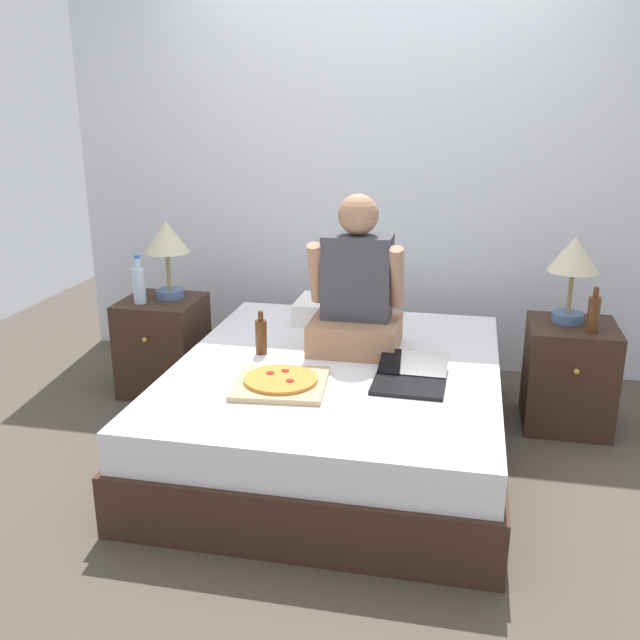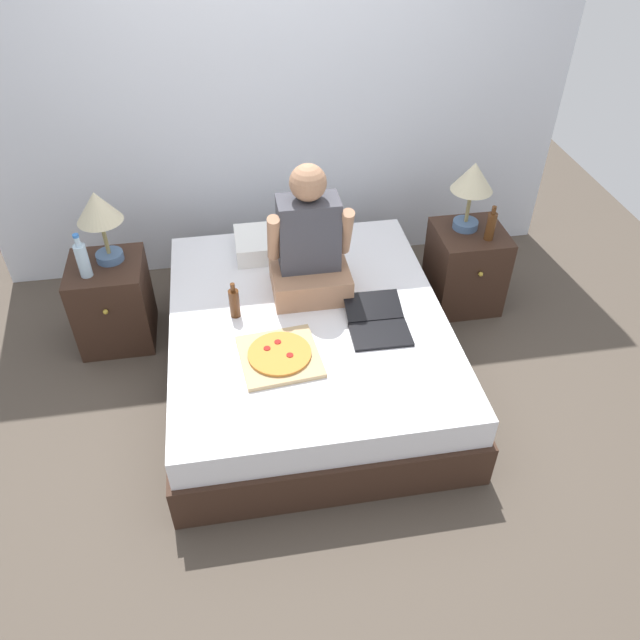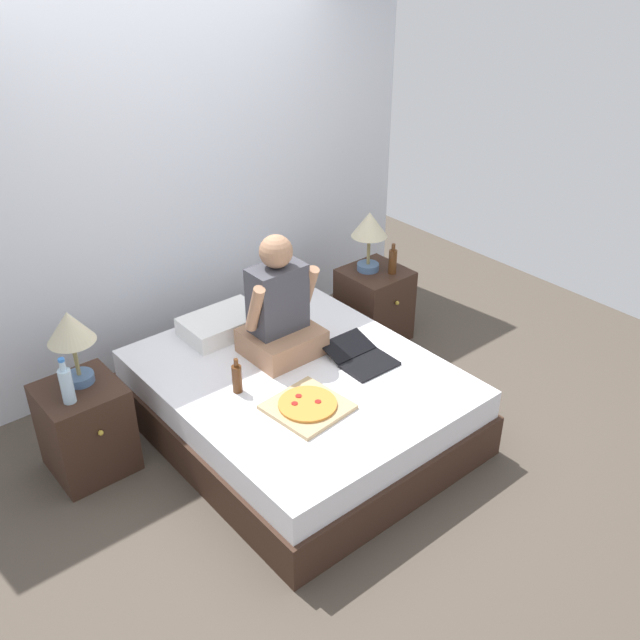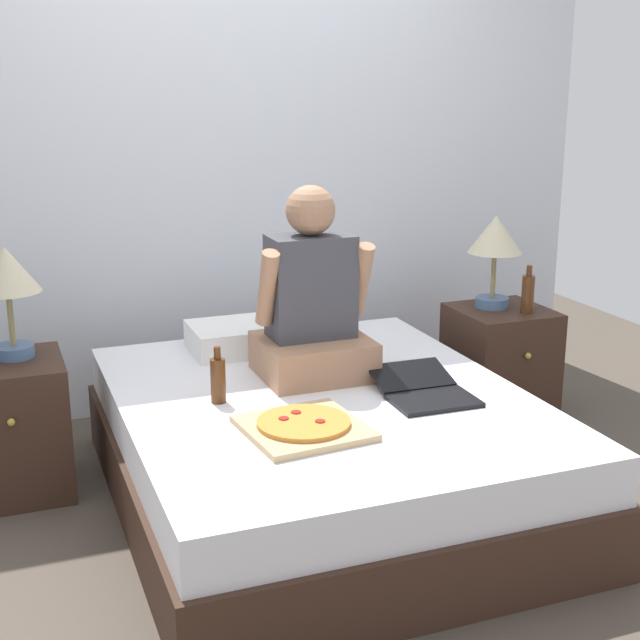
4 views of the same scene
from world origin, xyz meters
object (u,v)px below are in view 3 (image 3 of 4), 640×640
at_px(beer_bottle, 393,261).
at_px(lamp_on_left_nightstand, 70,332).
at_px(bed, 299,401).
at_px(water_bottle, 67,385).
at_px(nightstand_left, 86,428).
at_px(laptop, 362,359).
at_px(person_seated, 279,311).
at_px(lamp_on_right_nightstand, 369,229).
at_px(nightstand_right, 374,304).
at_px(beer_bottle_on_bed, 237,378).
at_px(pizza_box, 308,406).

bearing_deg(beer_bottle, lamp_on_left_nightstand, 176.29).
distance_m(bed, water_bottle, 1.37).
height_order(nightstand_left, laptop, nightstand_left).
bearing_deg(person_seated, lamp_on_right_nightstand, 17.55).
xyz_separation_m(nightstand_right, laptop, (-0.78, -0.70, 0.19)).
bearing_deg(laptop, beer_bottle_on_bed, 162.99).
xyz_separation_m(nightstand_left, pizza_box, (0.95, -0.85, 0.19)).
height_order(bed, beer_bottle, beer_bottle).
relative_size(lamp_on_left_nightstand, pizza_box, 1.03).
distance_m(bed, nightstand_left, 1.26).
relative_size(water_bottle, lamp_on_right_nightstand, 0.61).
distance_m(nightstand_left, lamp_on_left_nightstand, 0.61).
distance_m(lamp_on_left_nightstand, water_bottle, 0.28).
distance_m(bed, pizza_box, 0.45).
relative_size(nightstand_left, lamp_on_left_nightstand, 1.24).
height_order(nightstand_right, pizza_box, nightstand_right).
xyz_separation_m(lamp_on_left_nightstand, laptop, (1.46, -0.75, -0.41)).
distance_m(nightstand_right, beer_bottle, 0.39).
xyz_separation_m(bed, nightstand_left, (-1.14, 0.53, 0.06)).
height_order(lamp_on_left_nightstand, beer_bottle_on_bed, lamp_on_left_nightstand).
bearing_deg(laptop, nightstand_right, 42.02).
relative_size(nightstand_left, pizza_box, 1.28).
bearing_deg(beer_bottle, person_seated, -170.93).
bearing_deg(nightstand_left, beer_bottle_on_bed, -32.13).
bearing_deg(water_bottle, person_seated, -8.72).
bearing_deg(nightstand_left, laptop, -24.95).
distance_m(water_bottle, lamp_on_right_nightstand, 2.35).
bearing_deg(pizza_box, beer_bottle_on_bed, 117.74).
bearing_deg(laptop, beer_bottle, 35.32).
relative_size(lamp_on_right_nightstand, person_seated, 0.58).
relative_size(bed, laptop, 4.51).
distance_m(bed, lamp_on_left_nightstand, 1.41).
bearing_deg(lamp_on_right_nightstand, person_seated, -162.45).
height_order(water_bottle, lamp_on_right_nightstand, lamp_on_right_nightstand).
distance_m(nightstand_left, pizza_box, 1.29).
height_order(lamp_on_right_nightstand, person_seated, person_seated).
bearing_deg(pizza_box, lamp_on_right_nightstand, 34.74).
relative_size(water_bottle, laptop, 0.66).
xyz_separation_m(lamp_on_left_nightstand, person_seated, (1.15, -0.34, -0.14)).
relative_size(pizza_box, beer_bottle_on_bed, 1.99).
xyz_separation_m(water_bottle, lamp_on_right_nightstand, (2.33, 0.14, 0.22)).
relative_size(nightstand_right, pizza_box, 1.28).
height_order(nightstand_left, pizza_box, nightstand_left).
height_order(lamp_on_left_nightstand, pizza_box, lamp_on_left_nightstand).
distance_m(bed, beer_bottle_on_bed, 0.51).
xyz_separation_m(water_bottle, nightstand_right, (2.36, 0.09, -0.39)).
bearing_deg(pizza_box, person_seated, 66.79).
bearing_deg(water_bottle, nightstand_left, 48.35).
bearing_deg(beer_bottle_on_bed, nightstand_left, 147.87).
xyz_separation_m(nightstand_left, water_bottle, (-0.08, -0.09, 0.39)).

